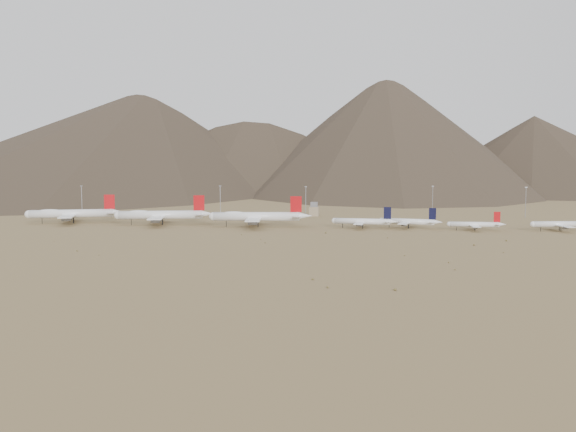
# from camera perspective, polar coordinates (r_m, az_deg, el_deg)

# --- Properties ---
(ground) EXTENTS (3000.00, 3000.00, 0.00)m
(ground) POSITION_cam_1_polar(r_m,az_deg,el_deg) (366.95, -3.52, -1.55)
(ground) COLOR #9E8151
(ground) RESTS_ON ground
(mountain_ridge) EXTENTS (4400.00, 1000.00, 300.00)m
(mountain_ridge) POSITION_cam_1_polar(r_m,az_deg,el_deg) (1264.72, 4.20, 9.82)
(mountain_ridge) COLOR #46362A
(mountain_ridge) RESTS_ON ground
(widebody_west) EXTENTS (67.52, 54.01, 21.09)m
(widebody_west) POSITION_cam_1_polar(r_m,az_deg,el_deg) (448.83, -21.09, 0.24)
(widebody_west) COLOR white
(widebody_west) RESTS_ON ground
(widebody_centre) EXTENTS (70.63, 55.56, 21.33)m
(widebody_centre) POSITION_cam_1_polar(r_m,az_deg,el_deg) (416.00, -12.76, 0.12)
(widebody_centre) COLOR white
(widebody_centre) RESTS_ON ground
(widebody_east) EXTENTS (72.18, 56.00, 21.49)m
(widebody_east) POSITION_cam_1_polar(r_m,az_deg,el_deg) (392.49, -3.19, -0.04)
(widebody_east) COLOR white
(widebody_east) RESTS_ON ground
(narrowbody_a) EXTENTS (45.04, 32.59, 14.89)m
(narrowbody_a) POSITION_cam_1_polar(r_m,az_deg,el_deg) (385.79, 7.67, -0.54)
(narrowbody_a) COLOR white
(narrowbody_a) RESTS_ON ground
(narrowbody_b) EXTENTS (42.42, 31.39, 14.36)m
(narrowbody_b) POSITION_cam_1_polar(r_m,az_deg,el_deg) (392.11, 12.21, -0.55)
(narrowbody_b) COLOR white
(narrowbody_b) RESTS_ON ground
(narrowbody_c) EXTENTS (37.96, 27.05, 12.53)m
(narrowbody_c) POSITION_cam_1_polar(r_m,az_deg,el_deg) (389.65, 18.51, -0.81)
(narrowbody_c) COLOR white
(narrowbody_c) RESTS_ON ground
(narrowbody_d) EXTENTS (42.33, 31.00, 14.12)m
(narrowbody_d) POSITION_cam_1_polar(r_m,az_deg,el_deg) (407.52, 25.98, -0.74)
(narrowbody_d) COLOR white
(narrowbody_d) RESTS_ON ground
(control_tower) EXTENTS (8.00, 8.00, 12.00)m
(control_tower) POSITION_cam_1_polar(r_m,az_deg,el_deg) (481.04, 2.67, 0.62)
(control_tower) COLOR gray
(control_tower) RESTS_ON ground
(mast_far_west) EXTENTS (2.00, 0.60, 25.70)m
(mast_far_west) POSITION_cam_1_polar(r_m,az_deg,el_deg) (531.52, -20.22, 1.69)
(mast_far_west) COLOR gray
(mast_far_west) RESTS_ON ground
(mast_west) EXTENTS (2.00, 0.60, 25.70)m
(mast_west) POSITION_cam_1_polar(r_m,az_deg,el_deg) (500.22, -6.90, 1.78)
(mast_west) COLOR gray
(mast_west) RESTS_ON ground
(mast_centre) EXTENTS (2.00, 0.60, 25.70)m
(mast_centre) POSITION_cam_1_polar(r_m,az_deg,el_deg) (479.55, 1.81, 1.68)
(mast_centre) COLOR gray
(mast_centre) RESTS_ON ground
(mast_east) EXTENTS (2.00, 0.60, 25.70)m
(mast_east) POSITION_cam_1_polar(r_m,az_deg,el_deg) (506.01, 14.47, 1.69)
(mast_east) COLOR gray
(mast_east) RESTS_ON ground
(mast_far_east) EXTENTS (2.00, 0.60, 25.70)m
(mast_far_east) POSITION_cam_1_polar(r_m,az_deg,el_deg) (502.70, 23.00, 1.44)
(mast_far_east) COLOR gray
(mast_far_east) RESTS_ON ground
(desert_scrub) EXTENTS (402.45, 165.24, 0.89)m
(desert_scrub) POSITION_cam_1_polar(r_m,az_deg,el_deg) (289.26, -7.52, -3.25)
(desert_scrub) COLOR brown
(desert_scrub) RESTS_ON ground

